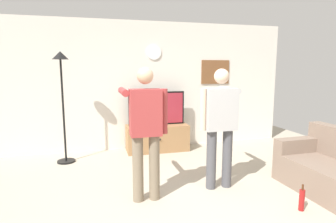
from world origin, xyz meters
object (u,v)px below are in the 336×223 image
Objects in this scene: television at (157,108)px; beverage_bottle at (302,200)px; person_standing_nearer_couch at (220,121)px; framed_picture at (215,72)px; person_standing_nearer_lamp at (145,127)px; tv_stand at (157,138)px; floor_lamp at (62,84)px; wall_clock at (154,52)px.

beverage_bottle is at bearing -68.96° from television.
framed_picture is at bearing 67.46° from person_standing_nearer_couch.
television is 2.27m from person_standing_nearer_lamp.
framed_picture is 2.59m from person_standing_nearer_couch.
person_standing_nearer_lamp is 2.12m from beverage_bottle.
tv_stand is 1.93× the size of framed_picture.
framed_picture is (1.42, 0.25, 0.74)m from television.
person_standing_nearer_lamp reaches higher than tv_stand.
beverage_bottle is at bearing -94.92° from framed_picture.
framed_picture is at bearing 85.08° from beverage_bottle.
person_standing_nearer_couch is at bearing 6.01° from person_standing_nearer_lamp.
floor_lamp reaches higher than person_standing_nearer_couch.
beverage_bottle is (1.78, -0.78, -0.84)m from person_standing_nearer_lamp.
person_standing_nearer_couch is at bearing -77.27° from tv_stand.
floor_lamp is at bearing -169.88° from framed_picture.
tv_stand is at bearing -90.00° from wall_clock.
framed_picture is 3.25m from person_standing_nearer_lamp.
floor_lamp is at bearing 122.17° from person_standing_nearer_lamp.
wall_clock is at bearing 109.57° from beverage_bottle.
person_standing_nearer_couch is (2.26, -1.74, -0.46)m from floor_lamp.
person_standing_nearer_couch is at bearing -37.62° from floor_lamp.
person_standing_nearer_couch is at bearing -112.54° from framed_picture.
tv_stand is 0.74× the size of person_standing_nearer_lamp.
tv_stand is 4.15× the size of wall_clock.
framed_picture reaches higher than person_standing_nearer_lamp.
beverage_bottle is at bearing -52.70° from person_standing_nearer_couch.
floor_lamp is 4.16m from beverage_bottle.
wall_clock reaches higher than beverage_bottle.
person_standing_nearer_lamp is (-0.63, -2.18, 0.08)m from television.
wall_clock reaches higher than floor_lamp.
floor_lamp is 2.89m from person_standing_nearer_couch.
tv_stand is 0.64× the size of floor_lamp.
wall_clock is 1.99m from floor_lamp.
wall_clock is at bearing 75.32° from person_standing_nearer_lamp.
beverage_bottle is (1.14, -3.21, -1.92)m from wall_clock.
television is 1.19m from wall_clock.
floor_lamp is 1.18× the size of person_standing_nearer_couch.
wall_clock is at bearing 90.00° from tv_stand.
wall_clock reaches higher than person_standing_nearer_lamp.
wall_clock is 1.48m from framed_picture.
person_standing_nearer_lamp is at bearing -130.18° from framed_picture.
person_standing_nearer_couch is at bearing 127.30° from beverage_bottle.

